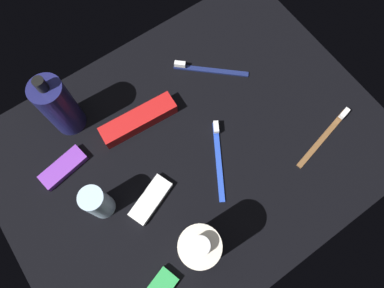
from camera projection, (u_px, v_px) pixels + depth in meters
The scene contains 10 objects.
ground_plane at pixel (192, 149), 76.43cm from camera, with size 84.00×64.00×1.20cm, color black.
lotion_bottle at pixel (59, 106), 70.50cm from camera, with size 6.79×6.79×18.41cm.
bodywash_bottle at pixel (199, 249), 61.31cm from camera, with size 7.23×7.23×17.34cm.
deodorant_stick at pixel (97, 201), 66.71cm from camera, with size 4.85×4.85×10.55cm, color silver.
toothbrush_blue at pixel (218, 156), 74.68cm from camera, with size 10.44×15.97×2.10cm.
toothbrush_navy at pixel (206, 69), 81.90cm from camera, with size 14.12×13.01×2.10cm.
toothbrush_brown at pixel (326, 134), 76.35cm from camera, with size 17.84×5.00×2.10cm.
toothpaste_box_red at pixel (139, 120), 76.41cm from camera, with size 17.60×4.40×3.20cm, color red.
snack_bar_white at pixel (151, 200), 71.32cm from camera, with size 10.40×4.00×1.50cm, color white.
snack_bar_purple at pixel (63, 168), 73.62cm from camera, with size 10.40×4.00×1.50cm, color purple.
Camera 1 is at (-13.95, -19.89, 71.87)cm, focal length 32.04 mm.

